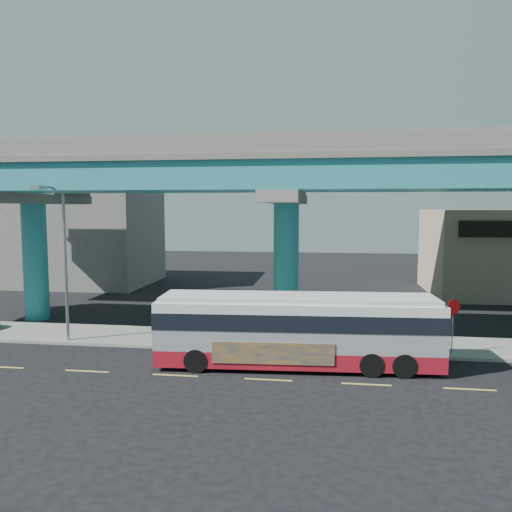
# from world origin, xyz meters

# --- Properties ---
(ground) EXTENTS (120.00, 120.00, 0.00)m
(ground) POSITION_xyz_m (0.00, 0.00, 0.00)
(ground) COLOR black
(ground) RESTS_ON ground
(sidewalk) EXTENTS (70.00, 4.00, 0.15)m
(sidewalk) POSITION_xyz_m (0.00, 5.50, 0.07)
(sidewalk) COLOR gray
(sidewalk) RESTS_ON ground
(lane_markings) EXTENTS (58.00, 0.12, 0.01)m
(lane_markings) POSITION_xyz_m (-0.00, -0.30, 0.01)
(lane_markings) COLOR #D8C64C
(lane_markings) RESTS_ON ground
(viaduct) EXTENTS (52.00, 12.40, 11.70)m
(viaduct) POSITION_xyz_m (-0.00, 9.11, 9.14)
(viaduct) COLOR teal
(viaduct) RESTS_ON ground
(building_concrete) EXTENTS (12.00, 10.00, 9.00)m
(building_concrete) POSITION_xyz_m (-20.00, 24.00, 4.50)
(building_concrete) COLOR gray
(building_concrete) RESTS_ON ground
(transit_bus) EXTENTS (12.75, 3.44, 3.24)m
(transit_bus) POSITION_xyz_m (1.10, 1.67, 1.77)
(transit_bus) COLOR maroon
(transit_bus) RESTS_ON ground
(street_lamp) EXTENTS (0.50, 2.65, 8.22)m
(street_lamp) POSITION_xyz_m (-11.19, 3.43, 5.46)
(street_lamp) COLOR gray
(street_lamp) RESTS_ON sidewalk
(stop_sign) EXTENTS (0.73, 0.39, 2.66)m
(stop_sign) POSITION_xyz_m (8.38, 4.18, 2.08)
(stop_sign) COLOR gray
(stop_sign) RESTS_ON sidewalk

